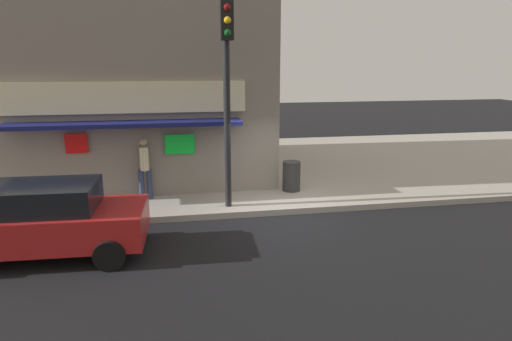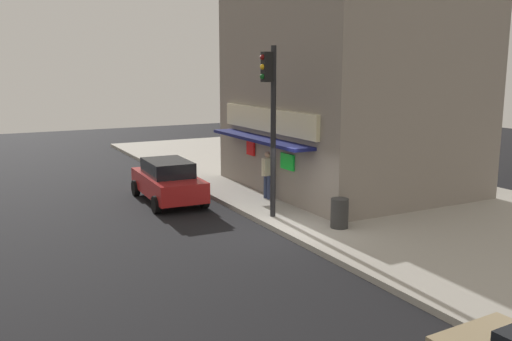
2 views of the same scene
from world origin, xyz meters
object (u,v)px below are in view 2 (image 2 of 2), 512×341
Objects in this scene: traffic_light at (271,110)px; fire_hydrant at (188,168)px; trash_can at (340,213)px; parked_car_red at (168,181)px; pedestrian at (267,173)px.

traffic_light is 7.25× the size of fire_hydrant.
trash_can is at bearing 30.97° from traffic_light.
parked_car_red reaches higher than fire_hydrant.
pedestrian is 0.41× the size of parked_car_red.
pedestrian is at bearing 153.04° from traffic_light.
traffic_light is at bearing -26.96° from pedestrian.
fire_hydrant is 0.18× the size of parked_car_red.
fire_hydrant is at bearing -173.05° from trash_can.
pedestrian is at bearing -178.65° from trash_can.
traffic_light is at bearing -0.45° from fire_hydrant.
pedestrian is 3.84m from parked_car_red.
traffic_light reaches higher than trash_can.
parked_car_red is (3.56, -2.16, 0.28)m from fire_hydrant.
traffic_light reaches higher than fire_hydrant.
traffic_light reaches higher than parked_car_red.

